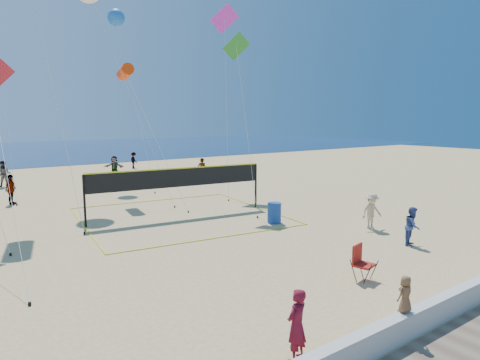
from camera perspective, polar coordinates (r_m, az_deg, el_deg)
ground at (r=12.77m, az=10.71°, el=-14.16°), size 120.00×120.00×0.00m
ocean at (r=70.70m, az=-29.07°, el=3.36°), size 140.00×50.00×0.03m
seawall at (r=11.01m, az=22.72°, el=-16.77°), size 32.00×0.30×0.60m
woman at (r=9.07m, az=7.56°, el=-18.63°), size 0.62×0.48×1.50m
toddler at (r=10.36m, az=21.18°, el=-13.99°), size 0.42×0.29×0.83m
bystander_a at (r=17.69m, az=22.01°, el=-5.72°), size 0.89×0.80×1.48m
bystander_b at (r=19.60m, az=17.15°, el=-3.99°), size 1.12×0.77×1.59m
far_person_0 at (r=27.20m, az=-28.24°, el=-1.12°), size 0.92×1.06×1.71m
far_person_1 at (r=35.59m, az=-16.40°, el=1.63°), size 1.59×1.56×1.82m
far_person_2 at (r=32.72m, az=-5.07°, el=1.37°), size 0.76×0.78×1.81m
far_person_3 at (r=34.23m, az=-28.93°, el=0.69°), size 1.10×1.00×1.84m
far_person_4 at (r=42.69m, az=-13.98°, el=2.59°), size 0.66×1.03×1.53m
camp_chair at (r=13.56m, az=15.81°, el=-10.24°), size 0.68×0.80×1.19m
trash_barrel at (r=19.94m, az=4.59°, el=-4.38°), size 0.71×0.71×0.95m
volleyball_net at (r=21.18m, az=-8.19°, el=-0.42°), size 10.10×9.97×2.42m
kite_2 at (r=27.04m, az=-15.04°, el=13.72°), size 1.21×7.03×8.00m
kite_4 at (r=23.45m, az=-0.32°, el=16.16°), size 1.68×3.56×9.33m
kite_5 at (r=30.12m, az=-2.06°, el=19.88°), size 3.69×4.72×12.38m
kite_7 at (r=34.74m, az=-16.19°, el=20.08°), size 1.51×7.42×12.74m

